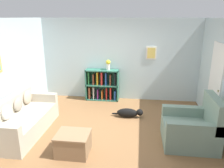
# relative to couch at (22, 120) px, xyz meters

# --- Properties ---
(ground_plane) EXTENTS (14.00, 14.00, 0.00)m
(ground_plane) POSITION_rel_couch_xyz_m (2.03, 0.34, -0.31)
(ground_plane) COLOR brown
(wall_back) EXTENTS (5.60, 0.13, 2.60)m
(wall_back) POSITION_rel_couch_xyz_m (2.03, 2.59, 0.99)
(wall_back) COLOR silver
(wall_back) RESTS_ON ground_plane
(wall_left) EXTENTS (0.13, 5.00, 2.60)m
(wall_left) POSITION_rel_couch_xyz_m (-0.52, 0.34, 0.99)
(wall_left) COLOR silver
(wall_left) RESTS_ON ground_plane
(couch) EXTENTS (0.90, 2.00, 0.82)m
(couch) POSITION_rel_couch_xyz_m (0.00, 0.00, 0.00)
(couch) COLOR #B7AD99
(couch) RESTS_ON ground_plane
(bookshelf) EXTENTS (1.06, 0.34, 1.01)m
(bookshelf) POSITION_rel_couch_xyz_m (1.51, 2.37, 0.18)
(bookshelf) COLOR #2D6B56
(bookshelf) RESTS_ON ground_plane
(recliner_chair) EXTENTS (1.08, 1.01, 1.07)m
(recliner_chair) POSITION_rel_couch_xyz_m (3.85, 0.03, 0.04)
(recliner_chair) COLOR gray
(recliner_chair) RESTS_ON ground_plane
(coffee_table) EXTENTS (0.65, 0.56, 0.44)m
(coffee_table) POSITION_rel_couch_xyz_m (1.44, -0.67, -0.08)
(coffee_table) COLOR #846647
(coffee_table) RESTS_ON ground_plane
(dog) EXTENTS (0.86, 0.23, 0.25)m
(dog) POSITION_rel_couch_xyz_m (2.45, 1.13, -0.18)
(dog) COLOR black
(dog) RESTS_ON ground_plane
(vase) EXTENTS (0.15, 0.15, 0.32)m
(vase) POSITION_rel_couch_xyz_m (1.70, 2.35, 0.88)
(vase) COLOR silver
(vase) RESTS_ON bookshelf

